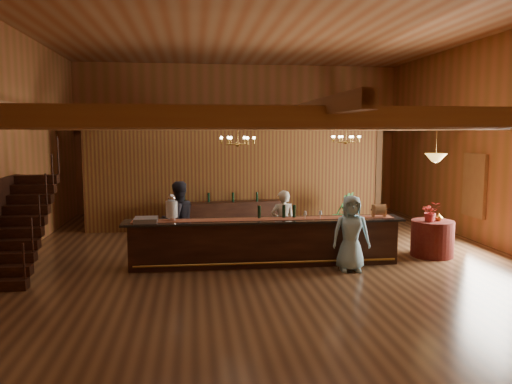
{
  "coord_description": "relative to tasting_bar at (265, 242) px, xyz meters",
  "views": [
    {
      "loc": [
        -1.76,
        -11.79,
        3.0
      ],
      "look_at": [
        -0.16,
        0.82,
        1.48
      ],
      "focal_mm": 35.0,
      "sensor_mm": 36.0,
      "label": 1
    }
  ],
  "objects": [
    {
      "name": "table_vase",
      "position": [
        4.29,
        0.28,
        0.49
      ],
      "size": [
        0.17,
        0.17,
        0.3
      ],
      "primitive_type": "imported",
      "rotation": [
        0.0,
        0.0,
        0.11
      ],
      "color": "olive",
      "rests_on": "round_table"
    },
    {
      "name": "bar_bottle_0",
      "position": [
        -0.12,
        0.12,
        0.67
      ],
      "size": [
        0.07,
        0.07,
        0.3
      ],
      "primitive_type": "cylinder",
      "color": "black",
      "rests_on": "tasting_bar"
    },
    {
      "name": "backroom_boxes",
      "position": [
        -0.13,
        6.32,
        -0.01
      ],
      "size": [
        4.1,
        0.6,
        1.1
      ],
      "color": "#381D11",
      "rests_on": "floor"
    },
    {
      "name": "bartender",
      "position": [
        0.55,
        0.76,
        0.27
      ],
      "size": [
        0.6,
        0.4,
        1.62
      ],
      "primitive_type": "imported",
      "rotation": [
        0.0,
        0.0,
        3.12
      ],
      "color": "silver",
      "rests_on": "floor"
    },
    {
      "name": "chandelier_right",
      "position": [
        2.61,
        2.41,
        2.29
      ],
      "size": [
        0.8,
        0.8,
        0.53
      ],
      "color": "olive",
      "rests_on": "beam_grid"
    },
    {
      "name": "wall_front",
      "position": [
        0.17,
        -6.18,
        2.22
      ],
      "size": [
        12.0,
        0.1,
        5.5
      ],
      "primitive_type": "cube",
      "color": "#96532F",
      "rests_on": "floor"
    },
    {
      "name": "wall_right",
      "position": [
        6.17,
        0.82,
        2.22
      ],
      "size": [
        0.1,
        14.0,
        5.5
      ],
      "primitive_type": "cube",
      "color": "#96532F",
      "rests_on": "floor"
    },
    {
      "name": "ceiling",
      "position": [
        0.17,
        0.82,
        4.97
      ],
      "size": [
        14.0,
        14.0,
        0.0
      ],
      "primitive_type": "plane",
      "rotation": [
        3.14,
        0.0,
        0.0
      ],
      "color": "#96663E",
      "rests_on": "wall_back"
    },
    {
      "name": "window_right_back",
      "position": [
        6.12,
        1.82,
        1.02
      ],
      "size": [
        0.12,
        1.05,
        1.75
      ],
      "primitive_type": "cube",
      "color": "white",
      "rests_on": "wall_right"
    },
    {
      "name": "beam_grid",
      "position": [
        0.17,
        1.33,
        2.71
      ],
      "size": [
        11.9,
        13.9,
        0.39
      ],
      "color": "olive",
      "rests_on": "wall_left"
    },
    {
      "name": "chandelier_left",
      "position": [
        -0.55,
        0.64,
        2.29
      ],
      "size": [
        0.8,
        0.8,
        0.53
      ],
      "color": "olive",
      "rests_on": "beam_grid"
    },
    {
      "name": "backbar_shelf",
      "position": [
        -0.41,
        3.82,
        -0.07
      ],
      "size": [
        3.36,
        1.04,
        0.93
      ],
      "primitive_type": "cube",
      "rotation": [
        0.0,
        0.0,
        0.16
      ],
      "color": "#381D11",
      "rests_on": "floor"
    },
    {
      "name": "support_posts",
      "position": [
        0.17,
        0.32,
        1.07
      ],
      "size": [
        9.2,
        10.2,
        3.2
      ],
      "color": "olive",
      "rests_on": "floor"
    },
    {
      "name": "pendant_lamp",
      "position": [
        4.16,
        0.29,
        1.87
      ],
      "size": [
        0.52,
        0.52,
        0.9
      ],
      "color": "olive",
      "rests_on": "beam_grid"
    },
    {
      "name": "staircase",
      "position": [
        -5.28,
        0.08,
        0.47
      ],
      "size": [
        1.0,
        2.8,
        2.0
      ],
      "color": "#381D11",
      "rests_on": "floor"
    },
    {
      "name": "floor",
      "position": [
        0.17,
        0.82,
        -0.53
      ],
      "size": [
        14.0,
        14.0,
        0.0
      ],
      "primitive_type": "plane",
      "color": "brown",
      "rests_on": "ground"
    },
    {
      "name": "bar_bottle_1",
      "position": [
        0.45,
        0.12,
        0.67
      ],
      "size": [
        0.07,
        0.07,
        0.3
      ],
      "primitive_type": "cylinder",
      "color": "black",
      "rests_on": "tasting_bar"
    },
    {
      "name": "floor_plant",
      "position": [
        2.83,
        3.25,
        0.09
      ],
      "size": [
        0.73,
        0.6,
        1.25
      ],
      "primitive_type": "imported",
      "rotation": [
        0.0,
        0.0,
        0.07
      ],
      "color": "#28632A",
      "rests_on": "floor"
    },
    {
      "name": "partition_wall",
      "position": [
        -0.33,
        4.32,
        1.02
      ],
      "size": [
        9.0,
        0.18,
        3.1
      ],
      "primitive_type": "cube",
      "color": "brown",
      "rests_on": "floor"
    },
    {
      "name": "wall_back",
      "position": [
        0.17,
        7.82,
        2.22
      ],
      "size": [
        12.0,
        0.1,
        5.5
      ],
      "primitive_type": "cube",
      "color": "#96532F",
      "rests_on": "floor"
    },
    {
      "name": "tasting_bar",
      "position": [
        0.0,
        0.0,
        0.0
      ],
      "size": [
        6.32,
        0.88,
        1.06
      ],
      "rotation": [
        0.0,
        0.0,
        -0.01
      ],
      "color": "#381D11",
      "rests_on": "floor"
    },
    {
      "name": "bar_bottle_2",
      "position": [
        0.69,
        0.11,
        0.67
      ],
      "size": [
        0.07,
        0.07,
        0.3
      ],
      "primitive_type": "cylinder",
      "color": "black",
      "rests_on": "tasting_bar"
    },
    {
      "name": "round_table",
      "position": [
        4.16,
        0.29,
        -0.1
      ],
      "size": [
        1.01,
        1.01,
        0.87
      ],
      "primitive_type": "cylinder",
      "color": "#440C0B",
      "rests_on": "floor"
    },
    {
      "name": "wall_left",
      "position": [
        -5.83,
        0.82,
        2.22
      ],
      "size": [
        0.1,
        14.0,
        5.5
      ],
      "primitive_type": "cube",
      "color": "#96532F",
      "rests_on": "floor"
    },
    {
      "name": "glass_rack_tray",
      "position": [
        -2.63,
        -0.02,
        0.57
      ],
      "size": [
        0.5,
        0.5,
        0.1
      ],
      "primitive_type": "cube",
      "color": "gray",
      "rests_on": "tasting_bar"
    },
    {
      "name": "staff_second",
      "position": [
        -1.97,
        0.82,
        0.39
      ],
      "size": [
        1.14,
        1.08,
        1.86
      ],
      "primitive_type": "imported",
      "rotation": [
        0.0,
        0.0,
        3.71
      ],
      "color": "#272834",
      "rests_on": "floor"
    },
    {
      "name": "guest",
      "position": [
        1.78,
        -0.7,
        0.29
      ],
      "size": [
        0.86,
        0.61,
        1.66
      ],
      "primitive_type": "imported",
      "rotation": [
        0.0,
        0.0,
        -0.11
      ],
      "color": "#96D1E8",
      "rests_on": "floor"
    },
    {
      "name": "table_flowers",
      "position": [
        4.04,
        0.19,
        0.58
      ],
      "size": [
        0.51,
        0.47,
        0.49
      ],
      "primitive_type": "imported",
      "rotation": [
        0.0,
        0.0,
        -0.22
      ],
      "color": "#A82828",
      "rests_on": "round_table"
    },
    {
      "name": "raffle_drum",
      "position": [
        2.64,
        -0.08,
        0.69
      ],
      "size": [
        0.34,
        0.24,
        0.3
      ],
      "color": "#925C38",
      "rests_on": "tasting_bar"
    },
    {
      "name": "beverage_dispenser",
      "position": [
        -2.08,
        0.07,
        0.8
      ],
      "size": [
        0.26,
        0.26,
        0.6
      ],
      "color": "silver",
      "rests_on": "tasting_bar"
    }
  ]
}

